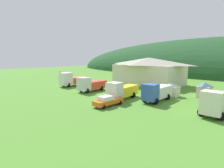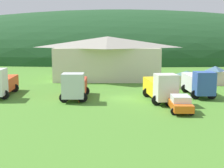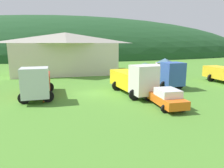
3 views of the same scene
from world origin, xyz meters
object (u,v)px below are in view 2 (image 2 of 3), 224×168
Objects in this scene: play_shed_cream at (187,79)px; play_shed_pink at (215,75)px; flatbed_truck_yellow at (160,87)px; traffic_cone_near_pickup at (79,102)px; tow_truck_silver at (75,86)px; box_truck_blue at (198,83)px; service_pickup_orange at (180,103)px; depot_building at (108,57)px.

play_shed_pink is (5.17, 3.40, 0.18)m from play_shed_cream.
play_shed_cream is 0.40× the size of flatbed_truck_yellow.
traffic_cone_near_pickup is (-19.58, -13.20, -1.50)m from play_shed_pink.
tow_truck_silver is 0.97× the size of box_truck_blue.
play_shed_cream is 0.59× the size of service_pickup_orange.
play_shed_cream is (11.71, -10.25, -2.53)m from depot_building.
tow_truck_silver is at bearing -115.97° from service_pickup_orange.
tow_truck_silver is at bearing -83.67° from box_truck_blue.
play_shed_pink is at bearing 33.99° from traffic_cone_near_pickup.
play_shed_cream is at bearing 179.03° from box_truck_blue.
flatbed_truck_yellow is (-10.28, -12.41, 0.16)m from play_shed_pink.
service_pickup_orange is at bearing -20.38° from traffic_cone_near_pickup.
service_pickup_orange is (1.24, -4.70, -0.83)m from flatbed_truck_yellow.
depot_building reaches higher than play_shed_cream.
service_pickup_orange is at bearing -105.76° from play_shed_cream.
service_pickup_orange is (11.21, -5.74, -0.79)m from tow_truck_silver.
depot_building is 20.60m from traffic_cone_near_pickup.
box_truck_blue is at bearing -119.05° from play_shed_pink.
depot_building reaches higher than play_shed_pink.
box_truck_blue is (5.23, 3.33, 0.01)m from flatbed_truck_yellow.
box_truck_blue reaches higher than service_pickup_orange.
service_pickup_orange is 8.41× the size of traffic_cone_near_pickup.
play_shed_pink reaches higher than traffic_cone_near_pickup.
play_shed_pink is at bearing 133.37° from flatbed_truck_yellow.
traffic_cone_near_pickup is at bearing -109.23° from service_pickup_orange.
box_truck_blue is at bearing 15.82° from traffic_cone_near_pickup.
service_pickup_orange is (-4.00, -8.03, -0.84)m from box_truck_blue.
play_shed_pink is 23.66m from traffic_cone_near_pickup.
tow_truck_silver is at bearing -102.95° from flatbed_truck_yellow.
flatbed_truck_yellow is at bearing -129.63° from play_shed_pink.
flatbed_truck_yellow reaches higher than box_truck_blue.
tow_truck_silver is 15.38m from box_truck_blue.
flatbed_truck_yellow is 9.48m from traffic_cone_near_pickup.
flatbed_truck_yellow reaches higher than service_pickup_orange.
tow_truck_silver reaches higher than play_shed_cream.
depot_building is 3.56× the size of service_pickup_orange.
flatbed_truck_yellow is (-5.11, -9.01, 0.34)m from play_shed_cream.
depot_building is 18.37m from play_shed_pink.
traffic_cone_near_pickup is at bearing -145.77° from play_shed_cream.
play_shed_pink is 16.11m from flatbed_truck_yellow.
depot_building is 5.99× the size of play_shed_cream.
box_truck_blue is (0.13, -5.68, 0.35)m from play_shed_cream.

